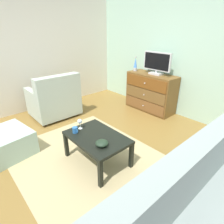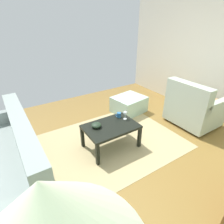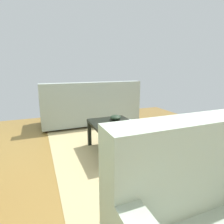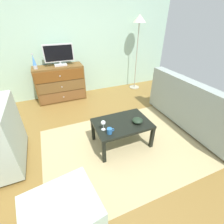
# 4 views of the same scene
# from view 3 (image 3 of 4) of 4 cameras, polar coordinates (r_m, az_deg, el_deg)

# --- Properties ---
(ground_plane) EXTENTS (5.30, 5.06, 0.05)m
(ground_plane) POSITION_cam_3_polar(r_m,az_deg,el_deg) (2.58, 0.45, -14.83)
(ground_plane) COLOR olive
(area_rug) EXTENTS (2.60, 1.90, 0.01)m
(area_rug) POSITION_cam_3_polar(r_m,az_deg,el_deg) (2.80, 2.72, -11.77)
(area_rug) COLOR tan
(area_rug) RESTS_ON ground_plane
(coffee_table) EXTENTS (0.88, 0.60, 0.43)m
(coffee_table) POSITION_cam_3_polar(r_m,az_deg,el_deg) (2.61, 1.13, -4.97)
(coffee_table) COLOR black
(coffee_table) RESTS_ON ground_plane
(wine_glass) EXTENTS (0.07, 0.07, 0.16)m
(wine_glass) POSITION_cam_3_polar(r_m,az_deg,el_deg) (2.29, 5.64, -3.22)
(wine_glass) COLOR silver
(wine_glass) RESTS_ON coffee_table
(mug) EXTENTS (0.11, 0.08, 0.08)m
(mug) POSITION_cam_3_polar(r_m,az_deg,el_deg) (2.41, 7.49, -4.24)
(mug) COLOR #2963A5
(mug) RESTS_ON coffee_table
(bowl_decorative) EXTENTS (0.16, 0.16, 0.07)m
(bowl_decorative) POSITION_cam_3_polar(r_m,az_deg,el_deg) (2.81, 1.05, -1.69)
(bowl_decorative) COLOR #1E2E1F
(bowl_decorative) RESTS_ON coffee_table
(couch_large) EXTENTS (0.85, 2.02, 0.91)m
(couch_large) POSITION_cam_3_polar(r_m,az_deg,el_deg) (4.06, -6.67, 1.39)
(couch_large) COLOR #332319
(couch_large) RESTS_ON ground_plane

